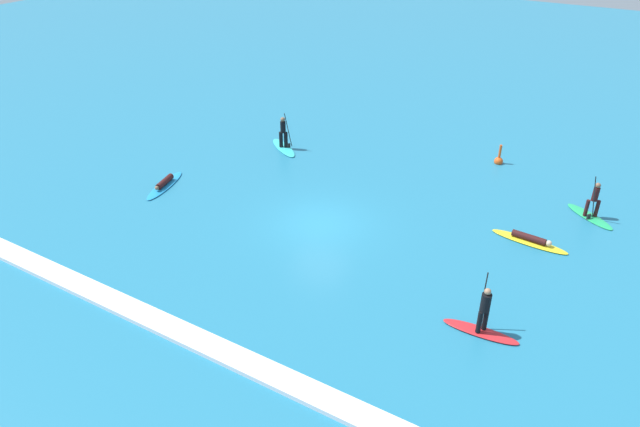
{
  "coord_description": "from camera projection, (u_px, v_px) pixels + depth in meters",
  "views": [
    {
      "loc": [
        11.51,
        -19.3,
        13.65
      ],
      "look_at": [
        0.0,
        0.0,
        0.5
      ],
      "focal_mm": 32.52,
      "sensor_mm": 36.0,
      "label": 1
    }
  ],
  "objects": [
    {
      "name": "surfer_on_teal_board",
      "position": [
        284.0,
        141.0,
        33.23
      ],
      "size": [
        2.76,
        2.24,
        2.19
      ],
      "rotation": [
        0.0,
        0.0,
        5.67
      ],
      "color": "#33C6CC",
      "rests_on": "ground_plane"
    },
    {
      "name": "surfer_on_yellow_board",
      "position": [
        530.0,
        240.0,
        24.83
      ],
      "size": [
        3.33,
        0.95,
        0.38
      ],
      "rotation": [
        0.0,
        0.0,
        6.2
      ],
      "color": "yellow",
      "rests_on": "ground_plane"
    },
    {
      "name": "surfer_on_red_board",
      "position": [
        482.0,
        321.0,
        19.72
      ],
      "size": [
        2.67,
        0.75,
        2.27
      ],
      "rotation": [
        0.0,
        0.0,
        3.19
      ],
      "color": "red",
      "rests_on": "ground_plane"
    },
    {
      "name": "surfer_on_green_board",
      "position": [
        592.0,
        209.0,
        26.5
      ],
      "size": [
        2.54,
        2.09,
        2.29
      ],
      "rotation": [
        0.0,
        0.0,
        5.66
      ],
      "color": "#23B266",
      "rests_on": "ground_plane"
    },
    {
      "name": "surfer_on_blue_board",
      "position": [
        165.0,
        184.0,
        29.34
      ],
      "size": [
        1.49,
        3.33,
        0.4
      ],
      "rotation": [
        0.0,
        0.0,
        4.96
      ],
      "color": "#1E8CD1",
      "rests_on": "ground_plane"
    },
    {
      "name": "ground_plane",
      "position": [
        320.0,
        223.0,
        26.29
      ],
      "size": [
        120.0,
        120.0,
        0.0
      ],
      "primitive_type": "plane",
      "color": "teal",
      "rests_on": "ground"
    },
    {
      "name": "marker_buoy",
      "position": [
        499.0,
        160.0,
        31.65
      ],
      "size": [
        0.48,
        0.48,
        1.2
      ],
      "color": "#E55119",
      "rests_on": "ground_plane"
    },
    {
      "name": "wave_crest",
      "position": [
        188.0,
        336.0,
        19.72
      ],
      "size": [
        22.75,
        0.9,
        0.18
      ],
      "primitive_type": "cube",
      "color": "white",
      "rests_on": "ground_plane"
    }
  ]
}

